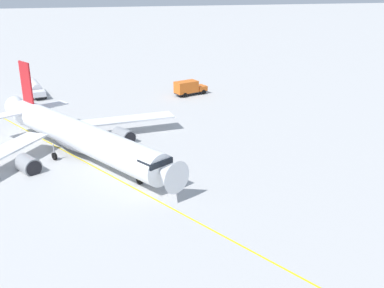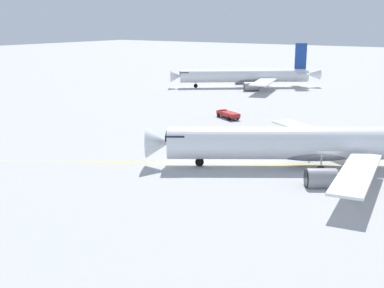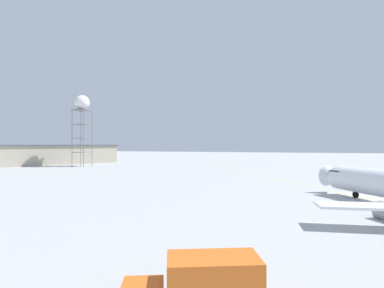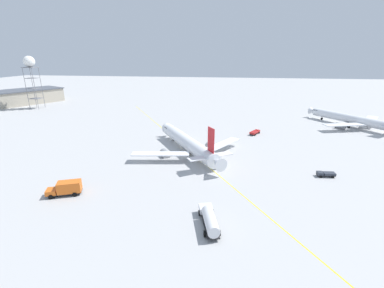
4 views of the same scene
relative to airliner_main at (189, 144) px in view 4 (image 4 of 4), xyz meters
The scene contains 10 objects.
ground_plane 4.25m from the airliner_main, ahead, with size 600.00×600.00×0.00m, color #B2B2B2.
airliner_main is the anchor object (origin of this frame).
airliner_secondary 76.88m from the airliner_main, 123.30° to the left, with size 34.91×29.76×11.95m.
ops_pickup_truck 32.82m from the airliner_main, 137.03° to the left, with size 5.88×4.48×1.41m.
catering_truck_truck 37.57m from the airliner_main, 36.45° to the right, with size 4.99×7.60×3.10m.
baggage_truck_truck 39.19m from the airliner_main, 72.01° to the left, with size 2.22×4.50×1.22m.
fuel_tanker_truck 38.26m from the airliner_main, 14.74° to the left, with size 9.71×4.72×2.87m.
radar_tower 117.05m from the airliner_main, 121.23° to the right, with size 6.30×6.30×28.94m.
terminal_shed 137.55m from the airliner_main, 119.24° to the right, with size 58.74×44.24×8.76m.
taxiway_centreline 6.47m from the airliner_main, 39.37° to the left, with size 156.96×95.78×0.01m.
Camera 4 is at (74.07, 12.57, 29.32)m, focal length 24.66 mm.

